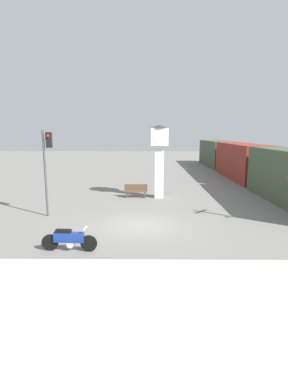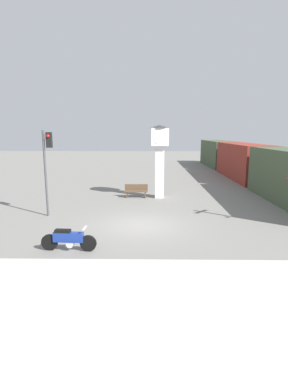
# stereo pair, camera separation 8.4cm
# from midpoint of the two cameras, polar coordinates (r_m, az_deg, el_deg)

# --- Properties ---
(ground_plane) EXTENTS (120.00, 120.00, 0.00)m
(ground_plane) POSITION_cam_midpoint_polar(r_m,az_deg,el_deg) (14.78, -0.49, -6.37)
(ground_plane) COLOR slate
(sidewalk_strip) EXTENTS (36.00, 6.00, 0.10)m
(sidewalk_strip) POSITION_cam_midpoint_polar(r_m,az_deg,el_deg) (8.15, -1.80, -21.61)
(sidewalk_strip) COLOR #BCB7A8
(sidewalk_strip) RESTS_ON ground_plane
(motorcycle) EXTENTS (2.16, 0.47, 0.95)m
(motorcycle) POSITION_cam_midpoint_polar(r_m,az_deg,el_deg) (11.95, -14.00, -8.74)
(motorcycle) COLOR black
(motorcycle) RESTS_ON ground_plane
(clock_tower) EXTENTS (1.40, 1.40, 4.98)m
(clock_tower) POSITION_cam_midpoint_polar(r_m,az_deg,el_deg) (20.62, 3.11, 7.98)
(clock_tower) COLOR white
(clock_tower) RESTS_ON ground_plane
(freight_train) EXTENTS (2.80, 33.15, 3.40)m
(freight_train) POSITION_cam_midpoint_polar(r_m,az_deg,el_deg) (31.37, 18.45, 5.60)
(freight_train) COLOR #425138
(freight_train) RESTS_ON ground_plane
(traffic_light) EXTENTS (0.50, 0.35, 4.60)m
(traffic_light) POSITION_cam_midpoint_polar(r_m,az_deg,el_deg) (16.68, -17.83, 6.14)
(traffic_light) COLOR #47474C
(traffic_light) RESTS_ON ground_plane
(bench) EXTENTS (1.60, 0.44, 0.92)m
(bench) POSITION_cam_midpoint_polar(r_m,az_deg,el_deg) (20.95, -1.39, 0.28)
(bench) COLOR brown
(bench) RESTS_ON ground_plane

